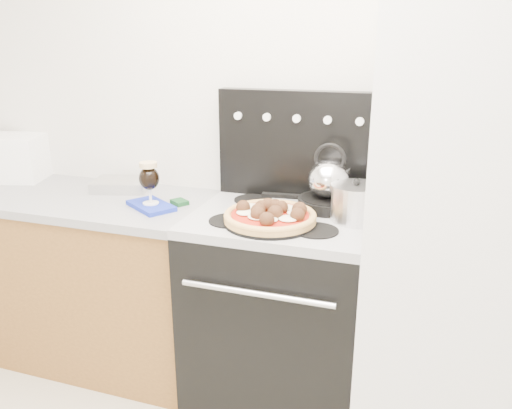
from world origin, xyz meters
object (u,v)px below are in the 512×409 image
at_px(oven_mitt, 151,206).
at_px(toaster_oven, 9,157).
at_px(fridge, 457,228).
at_px(skillet, 328,203).
at_px(pizza, 270,214).
at_px(stock_pot, 355,204).
at_px(tea_kettle, 329,176).
at_px(base_cabinet, 81,278).
at_px(stove_body, 280,313).
at_px(beer_glass, 149,183).
at_px(pizza_pan, 270,222).

bearing_deg(oven_mitt, toaster_oven, 167.64).
relative_size(fridge, skillet, 7.12).
xyz_separation_m(pizza, stock_pot, (0.32, 0.14, 0.03)).
height_order(toaster_oven, tea_kettle, tea_kettle).
distance_m(base_cabinet, skillet, 1.38).
height_order(fridge, stock_pot, fridge).
relative_size(pizza, stock_pot, 1.89).
bearing_deg(skillet, oven_mitt, -166.60).
xyz_separation_m(stove_body, stock_pot, (0.31, 0.02, 0.55)).
distance_m(toaster_oven, skillet, 1.79).
bearing_deg(tea_kettle, stock_pot, -30.18).
xyz_separation_m(oven_mitt, skillet, (0.78, 0.19, 0.03)).
height_order(base_cabinet, beer_glass, beer_glass).
relative_size(base_cabinet, toaster_oven, 3.79).
bearing_deg(oven_mitt, fridge, 0.87).
bearing_deg(fridge, base_cabinet, 178.41).
bearing_deg(fridge, pizza, -172.29).
distance_m(skillet, stock_pot, 0.19).
distance_m(pizza_pan, pizza, 0.03).
relative_size(stove_body, oven_mitt, 3.65).
bearing_deg(stock_pot, pizza_pan, -156.56).
xyz_separation_m(pizza, tea_kettle, (0.19, 0.26, 0.11)).
xyz_separation_m(oven_mitt, tea_kettle, (0.78, 0.19, 0.16)).
xyz_separation_m(base_cabinet, pizza, (1.09, -0.15, 0.53)).
xyz_separation_m(base_cabinet, stock_pot, (1.41, -0.01, 0.56)).
distance_m(base_cabinet, toaster_oven, 0.79).
bearing_deg(pizza_pan, skillet, 54.33).
height_order(toaster_oven, oven_mitt, toaster_oven).
distance_m(pizza_pan, stock_pot, 0.36).
bearing_deg(pizza, base_cabinet, 172.31).
xyz_separation_m(base_cabinet, beer_glass, (0.49, -0.07, 0.59)).
xyz_separation_m(toaster_oven, stock_pot, (1.92, -0.16, -0.03)).
height_order(stove_body, fridge, fridge).
relative_size(stove_body, pizza, 2.34).
bearing_deg(tea_kettle, beer_glass, -154.28).
bearing_deg(fridge, pizza_pan, -172.29).
distance_m(base_cabinet, oven_mitt, 0.69).
distance_m(base_cabinet, pizza_pan, 1.21).
height_order(stove_body, pizza_pan, pizza_pan).
distance_m(toaster_oven, oven_mitt, 1.03).
bearing_deg(fridge, beer_glass, -179.13).
distance_m(beer_glass, pizza, 0.60).
height_order(toaster_oven, pizza_pan, toaster_oven).
xyz_separation_m(fridge, stock_pot, (-0.39, 0.04, 0.04)).
bearing_deg(oven_mitt, tea_kettle, 13.40).
distance_m(oven_mitt, stock_pot, 0.92).
bearing_deg(stock_pot, oven_mitt, -176.06).
distance_m(fridge, skillet, 0.55).
relative_size(stove_body, beer_glass, 4.42).
relative_size(pizza_pan, tea_kettle, 1.84).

